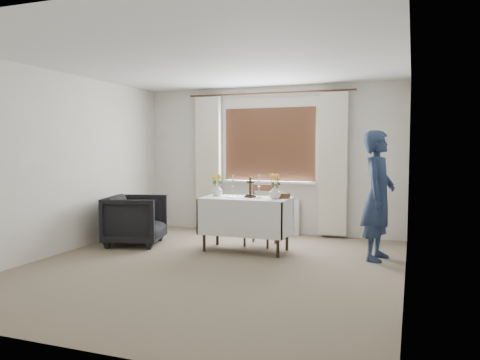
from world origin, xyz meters
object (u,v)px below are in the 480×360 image
altar_table (246,224)px  flower_vase_right (275,192)px  armchair (135,220)px  wooden_chair (260,215)px  person (378,195)px  flower_vase_left (217,190)px  wooden_cross (250,187)px

altar_table → flower_vase_right: size_ratio=6.89×
altar_table → armchair: altar_table is taller
altar_table → wooden_chair: bearing=80.9°
wooden_chair → person: (1.72, -0.33, 0.39)m
altar_table → person: person is taller
wooden_chair → armchair: size_ratio=1.11×
flower_vase_right → altar_table: bearing=177.1°
flower_vase_right → wooden_chair: bearing=127.2°
wooden_chair → armchair: wooden_chair is taller
wooden_chair → armchair: (-1.78, -0.62, -0.08)m
person → flower_vase_left: bearing=101.4°
altar_table → armchair: bearing=-174.3°
person → wooden_chair: bearing=89.1°
armchair → flower_vase_left: 1.35m
wooden_cross → person: bearing=21.2°
armchair → wooden_cross: bearing=-98.6°
flower_vase_left → person: bearing=1.4°
armchair → flower_vase_left: (1.24, 0.23, 0.47)m
person → flower_vase_left: (-2.26, -0.05, 0.00)m
armchair → flower_vase_left: bearing=-94.8°
altar_table → wooden_cross: bearing=36.4°
altar_table → wooden_cross: 0.53m
flower_vase_left → wooden_chair: bearing=35.6°
person → flower_vase_right: (-1.36, -0.14, 0.01)m
armchair → wooden_cross: size_ratio=2.83×
wooden_chair → person: 1.79m
altar_table → flower_vase_right: (0.43, -0.02, 0.47)m
armchair → person: bearing=-100.7°
altar_table → person: 1.85m
altar_table → person: bearing=3.7°
altar_table → wooden_cross: (0.05, 0.04, 0.53)m
altar_table → flower_vase_left: flower_vase_left is taller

